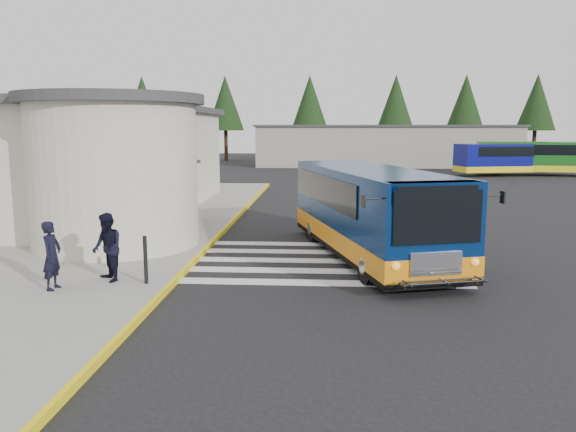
# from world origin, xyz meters

# --- Properties ---
(ground) EXTENTS (140.00, 140.00, 0.00)m
(ground) POSITION_xyz_m (0.00, 0.00, 0.00)
(ground) COLOR black
(ground) RESTS_ON ground
(sidewalk) EXTENTS (10.00, 34.00, 0.15)m
(sidewalk) POSITION_xyz_m (-9.00, 4.00, 0.07)
(sidewalk) COLOR gray
(sidewalk) RESTS_ON ground
(curb_strip) EXTENTS (0.12, 34.00, 0.16)m
(curb_strip) POSITION_xyz_m (-4.05, 4.00, 0.08)
(curb_strip) COLOR yellow
(curb_strip) RESTS_ON ground
(station_building) EXTENTS (12.70, 18.70, 4.80)m
(station_building) POSITION_xyz_m (-10.84, 6.91, 2.57)
(station_building) COLOR #BDB5A0
(station_building) RESTS_ON ground
(crosswalk) EXTENTS (8.00, 5.35, 0.01)m
(crosswalk) POSITION_xyz_m (-0.50, -0.80, 0.01)
(crosswalk) COLOR silver
(crosswalk) RESTS_ON ground
(depot_building) EXTENTS (26.40, 8.40, 4.20)m
(depot_building) POSITION_xyz_m (6.00, 42.00, 2.11)
(depot_building) COLOR gray
(depot_building) RESTS_ON ground
(tree_line) EXTENTS (58.40, 4.40, 10.00)m
(tree_line) POSITION_xyz_m (6.29, 50.00, 6.77)
(tree_line) COLOR black
(tree_line) RESTS_ON ground
(transit_bus) EXTENTS (5.22, 9.84, 2.70)m
(transit_bus) POSITION_xyz_m (1.10, -0.13, 1.29)
(transit_bus) COLOR #061D4C
(transit_bus) RESTS_ON ground
(pedestrian_a) EXTENTS (0.42, 0.61, 1.62)m
(pedestrian_a) POSITION_xyz_m (-6.65, -4.65, 0.96)
(pedestrian_a) COLOR black
(pedestrian_a) RESTS_ON sidewalk
(pedestrian_b) EXTENTS (1.03, 1.05, 1.70)m
(pedestrian_b) POSITION_xyz_m (-5.62, -3.87, 1.00)
(pedestrian_b) COLOR black
(pedestrian_b) RESTS_ON sidewalk
(bollard) EXTENTS (0.10, 0.10, 1.19)m
(bollard) POSITION_xyz_m (-4.62, -4.03, 0.74)
(bollard) COLOR black
(bollard) RESTS_ON sidewalk
(far_bus_a) EXTENTS (9.06, 4.47, 2.25)m
(far_bus_a) POSITION_xyz_m (14.94, 30.34, 1.46)
(far_bus_a) COLOR #080B63
(far_bus_a) RESTS_ON ground
(far_bus_b) EXTENTS (9.50, 3.65, 2.39)m
(far_bus_b) POSITION_xyz_m (17.30, 30.73, 1.55)
(far_bus_b) COLOR #165317
(far_bus_b) RESTS_ON ground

